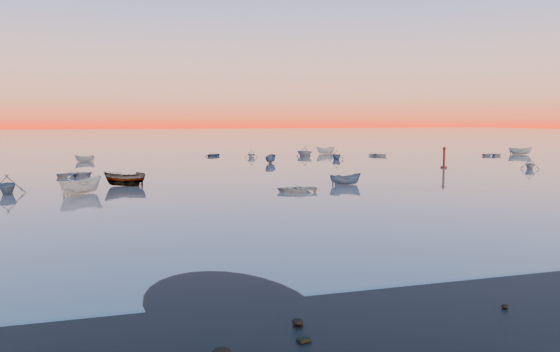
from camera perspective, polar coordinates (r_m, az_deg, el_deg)
name	(u,v)px	position (r m, az deg, el deg)	size (l,w,h in m)	color
ground	(195,151)	(124.15, -8.83, 2.62)	(600.00, 600.00, 0.00)	#6F645D
mud_lobes	(496,264)	(28.82, 21.66, -8.55)	(140.00, 6.00, 0.07)	black
moored_fleet	(243,169)	(78.04, -3.88, 0.76)	(124.00, 58.00, 1.20)	beige
boat_near_center	(345,185)	(59.24, 6.83, -0.91)	(3.53, 1.49, 1.22)	#3B5071
channel_marker	(444,159)	(82.85, 16.77, 1.73)	(0.93, 0.93, 3.30)	#41120E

